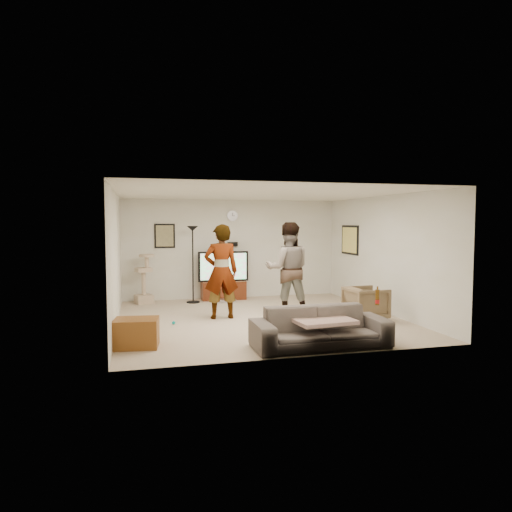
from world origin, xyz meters
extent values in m
cube|color=tan|center=(0.00, 0.00, -0.01)|extent=(5.50, 5.50, 0.02)
cube|color=silver|center=(0.00, 0.00, 2.51)|extent=(5.50, 5.50, 0.02)
cube|color=beige|center=(0.00, 2.75, 1.25)|extent=(5.50, 0.04, 2.50)
cube|color=beige|center=(0.00, -2.75, 1.25)|extent=(5.50, 0.04, 2.50)
cube|color=beige|center=(-2.75, 0.00, 1.25)|extent=(0.04, 5.50, 2.50)
cube|color=beige|center=(2.75, 0.00, 1.25)|extent=(0.04, 5.50, 2.50)
cylinder|color=silver|center=(0.00, 2.72, 2.10)|extent=(0.26, 0.04, 0.26)
cube|color=black|center=(0.00, 2.69, 1.38)|extent=(0.25, 0.10, 0.10)
cube|color=#837C57|center=(-1.70, 2.73, 1.60)|extent=(0.42, 0.03, 0.52)
cube|color=#FFDB6B|center=(2.73, 1.60, 1.50)|extent=(0.03, 0.78, 0.62)
cube|color=#491D0D|center=(-0.28, 2.50, 0.23)|extent=(1.10, 0.45, 0.46)
cube|color=#B3B2BB|center=(-0.26, 2.11, 0.04)|extent=(0.40, 0.30, 0.07)
cube|color=black|center=(-0.28, 2.50, 0.83)|extent=(1.26, 0.08, 0.75)
cube|color=#47E985|center=(-0.28, 2.46, 0.83)|extent=(1.16, 0.01, 0.66)
cylinder|color=black|center=(-1.07, 2.21, 0.92)|extent=(0.32, 0.32, 1.84)
cube|color=tan|center=(-2.23, 2.41, 0.59)|extent=(0.47, 0.47, 1.18)
imported|color=#9F9F9F|center=(-0.74, 0.22, 0.95)|extent=(0.69, 0.45, 1.90)
imported|color=#366388|center=(0.66, 0.18, 0.97)|extent=(1.08, 0.92, 1.94)
imported|color=#554B47|center=(0.37, -2.30, 0.31)|extent=(2.11, 0.83, 0.62)
cube|color=#C99D91|center=(0.41, -2.30, 0.42)|extent=(0.97, 0.79, 0.06)
cylinder|color=#543208|center=(1.34, -2.30, 0.74)|extent=(0.06, 0.06, 0.25)
imported|color=brown|center=(2.01, -0.65, 0.33)|extent=(0.77, 0.75, 0.66)
cube|color=brown|center=(-2.40, -1.60, 0.22)|extent=(0.73, 0.59, 0.45)
sphere|color=#008E90|center=(-1.72, -0.12, 0.03)|extent=(0.06, 0.06, 0.06)
camera|label=1|loc=(-2.36, -8.94, 1.94)|focal=32.66mm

